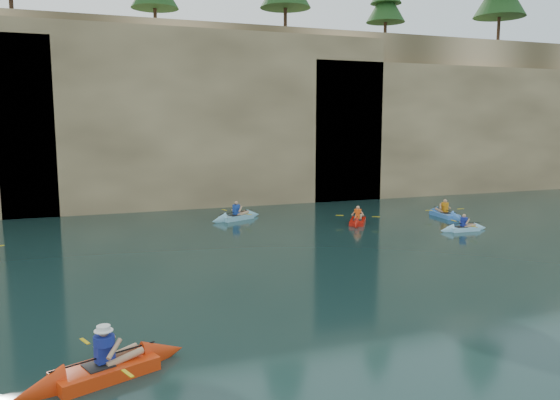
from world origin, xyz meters
name	(u,v)px	position (x,y,z in m)	size (l,w,h in m)	color
ground	(332,337)	(0.00, 0.00, 0.00)	(160.00, 160.00, 0.00)	black
cliff	(160,114)	(0.00, 30.00, 6.00)	(70.00, 16.00, 12.00)	tan
cliff_slab_center	(208,117)	(2.00, 22.60, 5.70)	(24.00, 2.40, 11.40)	tan
cliff_slab_east	(465,128)	(22.00, 22.60, 4.92)	(26.00, 2.40, 9.84)	tan
sea_cave_center	(113,186)	(-4.00, 21.95, 1.60)	(3.50, 1.00, 3.20)	black
sea_cave_east	(326,168)	(10.00, 21.95, 2.25)	(5.00, 1.00, 4.50)	black
main_kayaker	(105,369)	(-5.49, -0.33, 0.19)	(3.85, 2.41, 1.41)	red
kayaker_ltblue_near	(463,228)	(12.08, 10.03, 0.13)	(2.70, 2.11, 1.05)	#98D9FF
kayaker_red_far	(358,221)	(8.05, 13.62, 0.15)	(2.36, 3.12, 1.19)	red
kayaker_ltblue_mid	(236,217)	(2.26, 17.00, 0.16)	(3.42, 2.35, 1.30)	#7EBBD3
kayaker_blue_east	(445,214)	(13.73, 13.74, 0.15)	(2.47, 3.59, 1.26)	#468AF0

